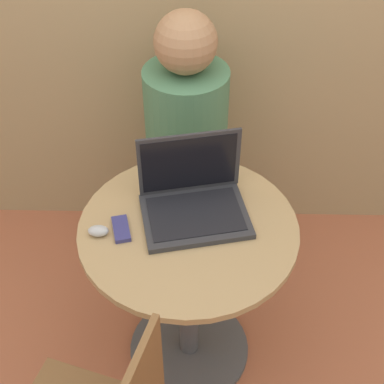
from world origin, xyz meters
name	(u,v)px	position (x,y,z in m)	size (l,w,h in m)	color
ground_plane	(189,348)	(0.00, 0.00, 0.00)	(12.00, 12.00, 0.00)	#B26042
round_table	(189,272)	(0.00, 0.00, 0.50)	(0.71, 0.71, 0.73)	#4C4C51
laptop	(193,199)	(0.01, 0.07, 0.78)	(0.38, 0.32, 0.25)	#2D2D33
cell_phone	(121,229)	(-0.21, -0.03, 0.74)	(0.07, 0.12, 0.02)	navy
computer_mouse	(98,231)	(-0.28, -0.04, 0.75)	(0.07, 0.04, 0.03)	#B2B2B7
person_seated	(188,161)	(-0.02, 0.59, 0.51)	(0.34, 0.51, 1.20)	brown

